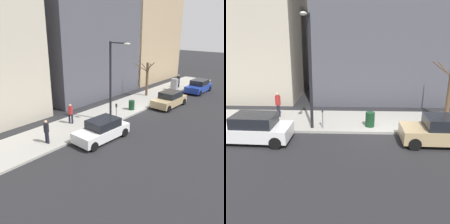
# 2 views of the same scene
# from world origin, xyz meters

# --- Properties ---
(ground_plane) EXTENTS (120.00, 120.00, 0.00)m
(ground_plane) POSITION_xyz_m (0.00, 0.00, 0.00)
(ground_plane) COLOR #232326
(sidewalk) EXTENTS (4.00, 36.00, 0.15)m
(sidewalk) POSITION_xyz_m (2.00, 0.00, 0.07)
(sidewalk) COLOR #9E9B93
(sidewalk) RESTS_ON ground
(parked_car_blue) EXTENTS (1.93, 4.21, 1.52)m
(parked_car_blue) POSITION_xyz_m (-1.16, -10.36, 0.74)
(parked_car_blue) COLOR #1E389E
(parked_car_blue) RESTS_ON ground
(parked_car_tan) EXTENTS (2.01, 4.24, 1.52)m
(parked_car_tan) POSITION_xyz_m (-1.15, -2.95, 0.74)
(parked_car_tan) COLOR tan
(parked_car_tan) RESTS_ON ground
(parked_car_white) EXTENTS (2.07, 4.27, 1.52)m
(parked_car_white) POSITION_xyz_m (-1.19, 7.16, 0.74)
(parked_car_white) COLOR white
(parked_car_white) RESTS_ON ground
(parking_meter) EXTENTS (0.14, 0.10, 1.35)m
(parking_meter) POSITION_xyz_m (0.45, 3.54, 0.98)
(parking_meter) COLOR slate
(parking_meter) RESTS_ON sidewalk
(utility_box) EXTENTS (0.83, 0.61, 1.43)m
(utility_box) POSITION_xyz_m (1.30, -8.80, 0.85)
(utility_box) COLOR #A8A399
(utility_box) RESTS_ON sidewalk
(streetlamp) EXTENTS (1.97, 0.32, 6.50)m
(streetlamp) POSITION_xyz_m (0.28, 4.19, 4.02)
(streetlamp) COLOR black
(streetlamp) RESTS_ON sidewalk
(bare_tree) EXTENTS (2.38, 1.48, 3.81)m
(bare_tree) POSITION_xyz_m (2.61, -4.51, 2.17)
(bare_tree) COLOR brown
(bare_tree) RESTS_ON sidewalk
(trash_bin) EXTENTS (0.56, 0.56, 0.90)m
(trash_bin) POSITION_xyz_m (0.90, 0.69, 0.60)
(trash_bin) COLOR #14381E
(trash_bin) RESTS_ON sidewalk
(pedestrian_near_meter) EXTENTS (0.38, 0.36, 1.66)m
(pedestrian_near_meter) POSITION_xyz_m (1.63, -10.50, 1.09)
(pedestrian_near_meter) COLOR #1E1E2D
(pedestrian_near_meter) RESTS_ON sidewalk
(pedestrian_midblock) EXTENTS (0.36, 0.36, 1.66)m
(pedestrian_midblock) POSITION_xyz_m (2.62, 6.78, 1.09)
(pedestrian_midblock) COLOR #1E1E2D
(pedestrian_midblock) RESTS_ON sidewalk
(pedestrian_far_corner) EXTENTS (0.40, 0.36, 1.66)m
(pedestrian_far_corner) POSITION_xyz_m (1.09, 10.23, 1.09)
(pedestrian_far_corner) COLOR #1E1E2D
(pedestrian_far_corner) RESTS_ON sidewalk
(office_tower_left) EXTENTS (11.22, 11.22, 16.81)m
(office_tower_left) POSITION_xyz_m (11.11, -12.69, 8.40)
(office_tower_left) COLOR tan
(office_tower_left) RESTS_ON ground
(office_block_center) EXTENTS (12.49, 12.49, 15.24)m
(office_block_center) POSITION_xyz_m (11.74, -1.28, 7.62)
(office_block_center) COLOR #4C4C56
(office_block_center) RESTS_ON ground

